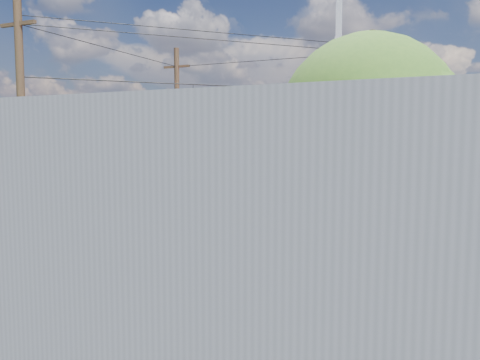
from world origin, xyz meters
The scene contains 13 objects.
ground centered at (0.00, 0.00, 0.00)m, with size 120.00×120.00×0.00m, color black.
sidewalk_nw centered at (-10.88, 10.88, 0.07)m, with size 14.12×14.12×0.14m.
road_markings centered at (0.00, -1.47, 0.01)m, with size 32.00×32.00×0.01m.
building_nw centered at (-12.00, 12.46, 2.22)m, with size 10.80×10.20×4.30m.
radio_tower centered at (0.50, 20.00, 5.64)m, with size 0.80×0.80×17.00m.
tree_ne_front centered at (7.21, 6.76, 4.77)m, with size 4.21×4.14×6.66m.
tree_ne_back centered at (9.81, 8.96, 4.19)m, with size 3.77×3.66×5.82m.
tree_se centered at (7.01, -7.24, 4.04)m, with size 3.67×3.54×5.62m.
palm_nw_front centered at (-7.50, 7.50, 5.04)m, with size 3.01×3.08×5.59m.
palm_nw_back centered at (-9.50, 9.00, 4.67)m, with size 3.01×3.08×5.19m.
utility_poles centered at (-1.58, 1.60, 4.67)m, with size 12.00×10.68×9.00m.
vending_boxes centered at (6.50, 6.20, 0.69)m, with size 1.90×0.50×1.10m.
delivery_truck centered at (-0.72, 1.63, 1.77)m, with size 3.87×8.36×3.49m.
Camera 1 is at (8.45, -17.23, 4.04)m, focal length 35.00 mm.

